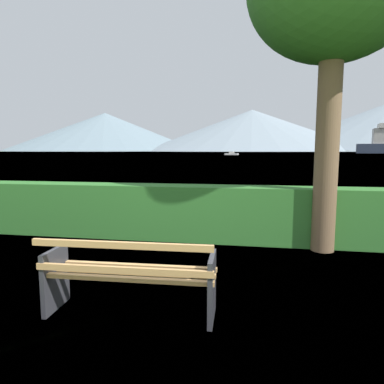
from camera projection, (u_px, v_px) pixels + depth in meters
ground_plane at (132, 312)px, 3.65m from camera, size 1400.00×1400.00×0.00m
water_surface at (251, 152)px, 305.02m from camera, size 620.00×620.00×0.00m
park_bench at (130, 276)px, 3.54m from camera, size 1.82×0.64×0.87m
hedge_row at (187, 212)px, 6.62m from camera, size 9.86×0.65×1.06m
tender_far at (232, 154)px, 121.01m from camera, size 5.01×2.17×1.22m
distant_hills at (297, 128)px, 535.36m from camera, size 849.51×438.45×82.53m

